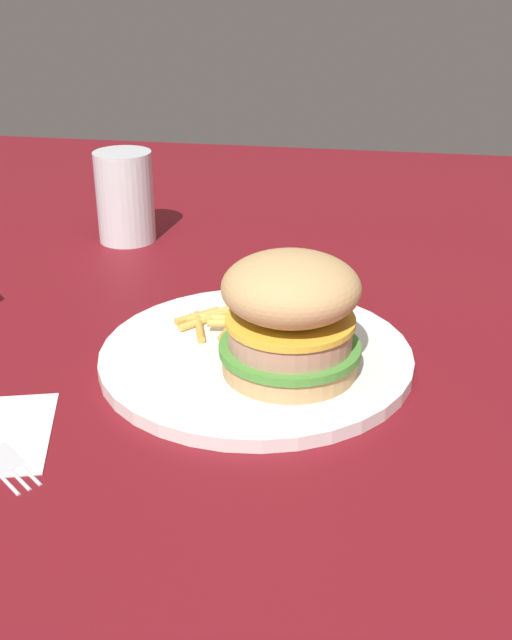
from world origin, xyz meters
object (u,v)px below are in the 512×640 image
Objects in this scene: fries_pile at (219,320)px; drink_glass at (125,201)px; sandwich at (291,314)px; plate at (256,357)px.

fries_pile is 0.87× the size of drink_glass.
sandwich is 1.07× the size of drink_glass.
drink_glass is (0.29, 0.21, 0.04)m from plate.
sandwich reaches higher than fries_pile.
fries_pile is at bearing 42.56° from plate.
fries_pile is at bearing 45.27° from sandwich.
sandwich reaches higher than plate.
drink_glass is at bearing 34.98° from fries_pile.
fries_pile reaches higher than plate.
drink_glass is at bearing 36.34° from plate.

